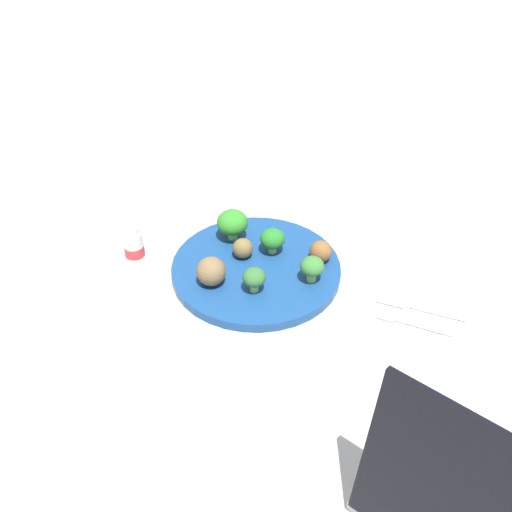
% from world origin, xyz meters
% --- Properties ---
extents(ground_plane, '(4.00, 4.00, 0.00)m').
position_xyz_m(ground_plane, '(0.00, 0.00, 0.00)').
color(ground_plane, '#B2B2AD').
extents(plate, '(0.28, 0.28, 0.02)m').
position_xyz_m(plate, '(0.00, 0.00, 0.01)').
color(plate, navy).
rests_on(plate, ground_plane).
extents(broccoli_floret_near_rim, '(0.05, 0.05, 0.06)m').
position_xyz_m(broccoli_floret_near_rim, '(0.06, -0.06, 0.05)').
color(broccoli_floret_near_rim, '#90CC71').
rests_on(broccoli_floret_near_rim, plate).
extents(broccoli_floret_far_rim, '(0.04, 0.04, 0.04)m').
position_xyz_m(broccoli_floret_far_rim, '(-0.02, 0.06, 0.04)').
color(broccoli_floret_far_rim, '#92CD69').
rests_on(broccoli_floret_far_rim, plate).
extents(broccoli_floret_center, '(0.04, 0.04, 0.04)m').
position_xyz_m(broccoli_floret_center, '(-0.01, -0.04, 0.04)').
color(broccoli_floret_center, '#AACA70').
rests_on(broccoli_floret_center, plate).
extents(broccoli_floret_mid_left, '(0.04, 0.04, 0.04)m').
position_xyz_m(broccoli_floret_mid_left, '(-0.10, 0.01, 0.04)').
color(broccoli_floret_mid_left, '#99C166').
rests_on(broccoli_floret_mid_left, plate).
extents(meatball_mid_left, '(0.05, 0.05, 0.05)m').
position_xyz_m(meatball_mid_left, '(0.05, 0.06, 0.04)').
color(meatball_mid_left, brown).
rests_on(meatball_mid_left, plate).
extents(meatball_front_right, '(0.04, 0.04, 0.04)m').
position_xyz_m(meatball_front_right, '(-0.10, -0.05, 0.03)').
color(meatball_front_right, brown).
rests_on(meatball_front_right, plate).
extents(meatball_front_left, '(0.03, 0.03, 0.03)m').
position_xyz_m(meatball_front_left, '(0.03, -0.02, 0.03)').
color(meatball_front_left, brown).
rests_on(meatball_front_left, plate).
extents(napkin, '(0.17, 0.12, 0.01)m').
position_xyz_m(napkin, '(-0.27, 0.02, 0.00)').
color(napkin, white).
rests_on(napkin, ground_plane).
extents(fork, '(0.12, 0.02, 0.01)m').
position_xyz_m(fork, '(-0.26, 0.04, 0.01)').
color(fork, silver).
rests_on(fork, napkin).
extents(knife, '(0.15, 0.02, 0.01)m').
position_xyz_m(knife, '(-0.26, 0.00, 0.01)').
color(knife, silver).
rests_on(knife, napkin).
extents(yogurt_bottle, '(0.03, 0.03, 0.07)m').
position_xyz_m(yogurt_bottle, '(0.20, 0.04, 0.03)').
color(yogurt_bottle, white).
rests_on(yogurt_bottle, ground_plane).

